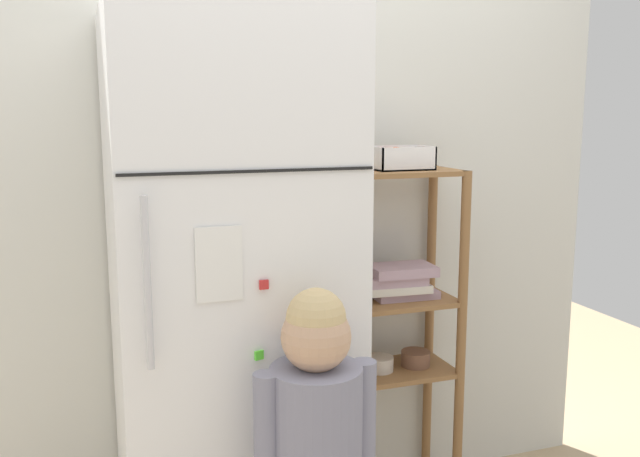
% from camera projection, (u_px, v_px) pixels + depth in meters
% --- Properties ---
extents(kitchen_wall_back, '(2.70, 0.03, 2.31)m').
position_uv_depth(kitchen_wall_back, '(275.00, 209.00, 2.57)').
color(kitchen_wall_back, silver).
rests_on(kitchen_wall_back, ground).
extents(refrigerator, '(0.70, 0.68, 1.81)m').
position_uv_depth(refrigerator, '(230.00, 306.00, 2.20)').
color(refrigerator, white).
rests_on(refrigerator, ground).
extents(child_standing, '(0.34, 0.25, 1.06)m').
position_uv_depth(child_standing, '(316.00, 440.00, 1.87)').
color(child_standing, '#373539').
rests_on(child_standing, ground).
extents(pantry_shelf_unit, '(0.43, 0.28, 1.30)m').
position_uv_depth(pantry_shelf_unit, '(398.00, 309.00, 2.61)').
color(pantry_shelf_unit, olive).
rests_on(pantry_shelf_unit, ground).
extents(fruit_bin, '(0.21, 0.16, 0.08)m').
position_uv_depth(fruit_bin, '(398.00, 160.00, 2.54)').
color(fruit_bin, white).
rests_on(fruit_bin, pantry_shelf_unit).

